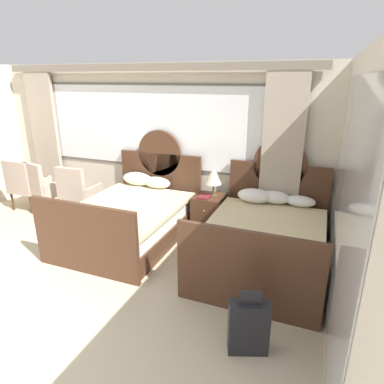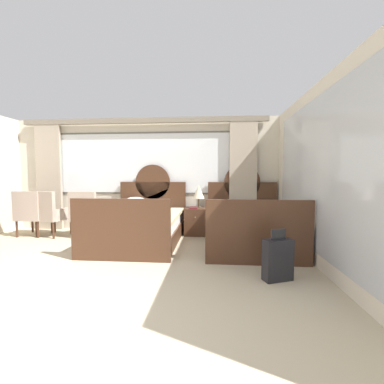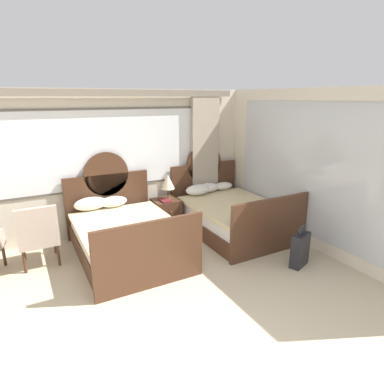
% 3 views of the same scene
% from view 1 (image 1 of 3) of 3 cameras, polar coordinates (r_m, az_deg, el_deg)
% --- Properties ---
extents(wall_back_window, '(6.36, 0.22, 2.70)m').
position_cam_1_polar(wall_back_window, '(6.14, -7.27, 9.30)').
color(wall_back_window, beige).
rests_on(wall_back_window, ground_plane).
extents(wall_right_mirror, '(0.08, 4.85, 2.70)m').
position_cam_1_polar(wall_right_mirror, '(3.11, 25.36, -3.66)').
color(wall_right_mirror, beige).
rests_on(wall_right_mirror, ground_plane).
extents(bed_near_window, '(1.58, 2.23, 1.59)m').
position_cam_1_polar(bed_near_window, '(5.40, -10.36, -4.29)').
color(bed_near_window, '#472B1C').
rests_on(bed_near_window, ground_plane).
extents(bed_near_mirror, '(1.58, 2.23, 1.59)m').
position_cam_1_polar(bed_near_mirror, '(4.72, 12.32, -7.95)').
color(bed_near_mirror, '#472B1C').
rests_on(bed_near_mirror, ground_plane).
extents(nightstand_between_beds, '(0.49, 0.52, 0.60)m').
position_cam_1_polar(nightstand_between_beds, '(5.60, 2.94, -3.58)').
color(nightstand_between_beds, '#472B1C').
rests_on(nightstand_between_beds, ground_plane).
extents(table_lamp_on_nightstand, '(0.27, 0.27, 0.51)m').
position_cam_1_polar(table_lamp_on_nightstand, '(5.37, 3.72, 2.83)').
color(table_lamp_on_nightstand, brown).
rests_on(table_lamp_on_nightstand, nightstand_between_beds).
extents(book_on_nightstand, '(0.18, 0.26, 0.03)m').
position_cam_1_polar(book_on_nightstand, '(5.41, 2.17, -0.79)').
color(book_on_nightstand, maroon).
rests_on(book_on_nightstand, nightstand_between_beds).
extents(armchair_by_window_left, '(0.58, 0.58, 1.00)m').
position_cam_1_polar(armchair_by_window_left, '(6.28, -19.06, 0.14)').
color(armchair_by_window_left, '#B29E8E').
rests_on(armchair_by_window_left, ground_plane).
extents(armchair_by_window_centre, '(0.70, 0.70, 1.00)m').
position_cam_1_polar(armchair_by_window_centre, '(6.83, -24.33, 0.97)').
color(armchair_by_window_centre, '#B29E8E').
rests_on(armchair_by_window_centre, ground_plane).
extents(armchair_by_window_right, '(0.58, 0.58, 1.00)m').
position_cam_1_polar(armchair_by_window_right, '(7.14, -26.75, 1.33)').
color(armchair_by_window_right, '#B29E8E').
rests_on(armchair_by_window_right, ground_plane).
extents(suitcase_on_floor, '(0.40, 0.28, 0.67)m').
position_cam_1_polar(suitcase_on_floor, '(3.35, 9.69, -21.88)').
color(suitcase_on_floor, black).
rests_on(suitcase_on_floor, ground_plane).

